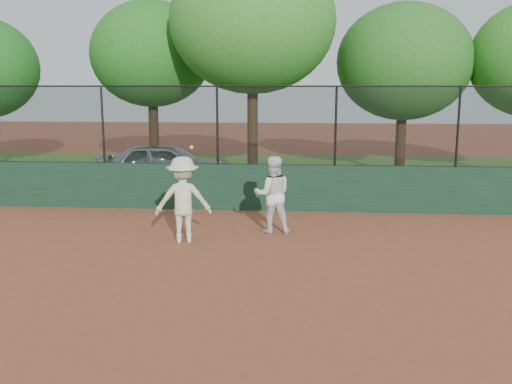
# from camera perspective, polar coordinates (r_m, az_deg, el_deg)

# --- Properties ---
(ground) EXTENTS (80.00, 80.00, 0.00)m
(ground) POSITION_cam_1_polar(r_m,az_deg,el_deg) (9.22, -6.17, -9.84)
(ground) COLOR brown
(ground) RESTS_ON ground
(back_wall) EXTENTS (26.00, 0.20, 1.20)m
(back_wall) POSITION_cam_1_polar(r_m,az_deg,el_deg) (14.80, -1.90, 0.50)
(back_wall) COLOR #1B3C26
(back_wall) RESTS_ON ground
(grass_strip) EXTENTS (36.00, 12.00, 0.01)m
(grass_strip) POSITION_cam_1_polar(r_m,az_deg,el_deg) (20.79, -0.01, 1.81)
(grass_strip) COLOR #355A1C
(grass_strip) RESTS_ON ground
(parked_car) EXTENTS (4.36, 1.92, 1.46)m
(parked_car) POSITION_cam_1_polar(r_m,az_deg,el_deg) (17.99, -8.91, 2.62)
(parked_car) COLOR #B0B5BA
(parked_car) RESTS_ON ground
(player_second) EXTENTS (0.90, 0.75, 1.70)m
(player_second) POSITION_cam_1_polar(r_m,az_deg,el_deg) (12.51, 1.67, -0.24)
(player_second) COLOR white
(player_second) RESTS_ON ground
(player_main) EXTENTS (1.26, 0.88, 2.03)m
(player_main) POSITION_cam_1_polar(r_m,az_deg,el_deg) (11.82, -7.30, -0.76)
(player_main) COLOR beige
(player_main) RESTS_ON ground
(fence_assembly) EXTENTS (26.00, 0.06, 2.00)m
(fence_assembly) POSITION_cam_1_polar(r_m,az_deg,el_deg) (14.60, -2.05, 6.83)
(fence_assembly) COLOR black
(fence_assembly) RESTS_ON back_wall
(tree_1) EXTENTS (4.42, 4.02, 6.22)m
(tree_1) POSITION_cam_1_polar(r_m,az_deg,el_deg) (21.57, -10.42, 13.40)
(tree_1) COLOR #3B2814
(tree_1) RESTS_ON ground
(tree_2) EXTENTS (5.38, 4.89, 7.55)m
(tree_2) POSITION_cam_1_polar(r_m,az_deg,el_deg) (19.15, -0.35, 16.69)
(tree_2) COLOR #462F19
(tree_2) RESTS_ON ground
(tree_3) EXTENTS (4.64, 4.22, 5.99)m
(tree_3) POSITION_cam_1_polar(r_m,az_deg,el_deg) (20.75, 14.60, 12.46)
(tree_3) COLOR #412815
(tree_3) RESTS_ON ground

